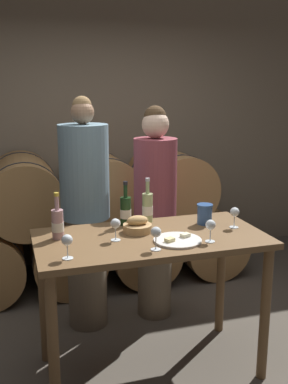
{
  "coord_description": "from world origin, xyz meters",
  "views": [
    {
      "loc": [
        -0.83,
        -2.54,
        1.85
      ],
      "look_at": [
        0.0,
        0.15,
        1.19
      ],
      "focal_mm": 42.0,
      "sensor_mm": 36.0,
      "label": 1
    }
  ],
  "objects": [
    {
      "name": "wine_glass_far_left",
      "position": [
        -0.55,
        -0.23,
        1.04
      ],
      "size": [
        0.06,
        0.06,
        0.14
      ],
      "color": "white",
      "rests_on": "tasting_table"
    },
    {
      "name": "wine_bottle_white",
      "position": [
        0.07,
        0.29,
        1.04
      ],
      "size": [
        0.07,
        0.07,
        0.31
      ],
      "color": "#ADBC7F",
      "rests_on": "tasting_table"
    },
    {
      "name": "stone_wall_back",
      "position": [
        0.0,
        2.15,
        1.6
      ],
      "size": [
        10.0,
        0.12,
        3.2
      ],
      "color": "gray",
      "rests_on": "ground_plane"
    },
    {
      "name": "blue_crock",
      "position": [
        0.43,
        0.13,
        1.01
      ],
      "size": [
        0.11,
        0.11,
        0.14
      ],
      "color": "#335693",
      "rests_on": "tasting_table"
    },
    {
      "name": "bread_basket",
      "position": [
        -0.06,
        0.1,
        0.98
      ],
      "size": [
        0.19,
        0.19,
        0.11
      ],
      "color": "tan",
      "rests_on": "tasting_table"
    },
    {
      "name": "ground_plane",
      "position": [
        0.0,
        0.0,
        0.0
      ],
      "size": [
        10.0,
        10.0,
        0.0
      ],
      "primitive_type": "plane",
      "color": "#564F44"
    },
    {
      "name": "wine_bottle_red",
      "position": [
        -0.09,
        0.27,
        1.04
      ],
      "size": [
        0.07,
        0.07,
        0.3
      ],
      "color": "#193819",
      "rests_on": "tasting_table"
    },
    {
      "name": "wine_glass_right",
      "position": [
        0.31,
        -0.21,
        1.04
      ],
      "size": [
        0.06,
        0.06,
        0.14
      ],
      "color": "white",
      "rests_on": "tasting_table"
    },
    {
      "name": "person_left",
      "position": [
        -0.29,
        0.71,
        0.9
      ],
      "size": [
        0.37,
        0.37,
        1.78
      ],
      "color": "#756651",
      "rests_on": "ground_plane"
    },
    {
      "name": "tasting_table",
      "position": [
        0.0,
        0.0,
        0.79
      ],
      "size": [
        1.44,
        0.73,
        0.94
      ],
      "color": "brown",
      "rests_on": "ground_plane"
    },
    {
      "name": "cheese_plate",
      "position": [
        0.12,
        -0.14,
        0.94
      ],
      "size": [
        0.29,
        0.29,
        0.04
      ],
      "color": "white",
      "rests_on": "tasting_table"
    },
    {
      "name": "person_right",
      "position": [
        0.27,
        0.71,
        0.88
      ],
      "size": [
        0.34,
        0.34,
        1.71
      ],
      "color": "#756651",
      "rests_on": "ground_plane"
    },
    {
      "name": "wine_glass_far_right",
      "position": [
        0.58,
        -0.0,
        1.04
      ],
      "size": [
        0.06,
        0.06,
        0.14
      ],
      "color": "white",
      "rests_on": "tasting_table"
    },
    {
      "name": "wine_glass_left",
      "position": [
        -0.23,
        -0.02,
        1.04
      ],
      "size": [
        0.06,
        0.06,
        0.14
      ],
      "color": "white",
      "rests_on": "tasting_table"
    },
    {
      "name": "wine_bottle_rose",
      "position": [
        -0.56,
        0.12,
        1.03
      ],
      "size": [
        0.07,
        0.07,
        0.29
      ],
      "color": "#BC8E93",
      "rests_on": "tasting_table"
    },
    {
      "name": "barrel_stack",
      "position": [
        0.0,
        1.56,
        0.58
      ],
      "size": [
        2.79,
        0.95,
        1.25
      ],
      "color": "#A87A47",
      "rests_on": "ground_plane"
    },
    {
      "name": "wine_glass_center",
      "position": [
        -0.05,
        -0.24,
        1.04
      ],
      "size": [
        0.06,
        0.06,
        0.14
      ],
      "color": "white",
      "rests_on": "tasting_table"
    }
  ]
}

